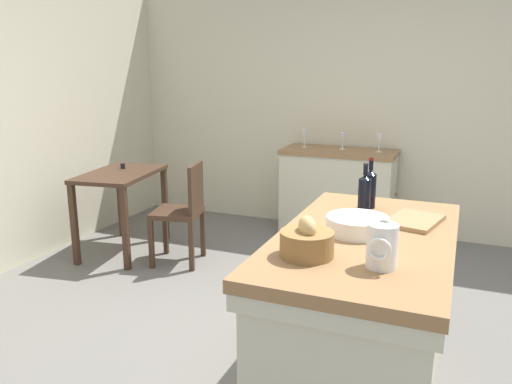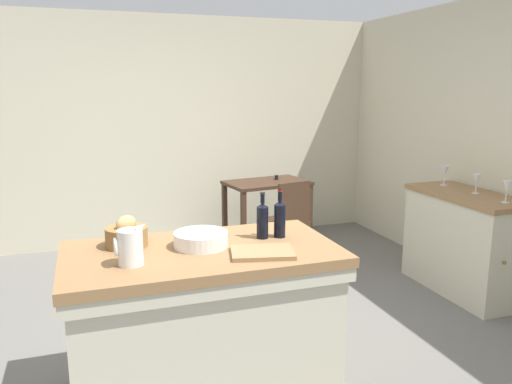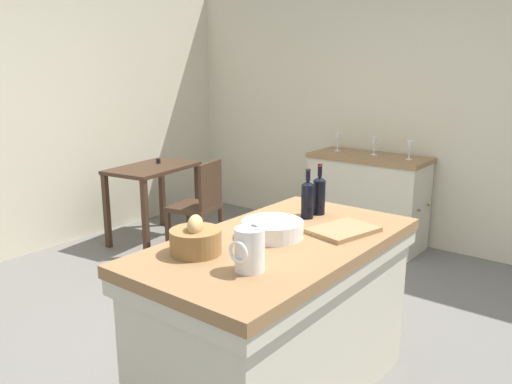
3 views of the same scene
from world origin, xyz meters
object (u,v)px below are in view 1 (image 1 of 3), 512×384
at_px(bread_basket, 307,242).
at_px(wine_bottle_amber, 364,193).
at_px(writing_desk, 121,185).
at_px(cutting_board, 414,221).
at_px(island_table, 362,309).
at_px(wooden_chair, 183,210).
at_px(side_cabinet, 338,193).
at_px(wine_glass_far_left, 379,140).
at_px(wine_bottle_dark, 370,188).
at_px(wine_glass_left, 343,138).
at_px(pitcher, 382,245).
at_px(wash_bowl, 357,225).
at_px(wine_glass_middle, 304,135).

xyz_separation_m(bread_basket, wine_bottle_amber, (0.80, -0.10, 0.05)).
height_order(writing_desk, cutting_board, cutting_board).
bearing_deg(island_table, wooden_chair, 54.95).
distance_m(side_cabinet, wine_glass_far_left, 0.69).
relative_size(island_table, wine_bottle_dark, 5.21).
bearing_deg(wine_glass_far_left, wine_bottle_dark, -172.39).
bearing_deg(side_cabinet, cutting_board, -157.18).
bearing_deg(wooden_chair, wine_glass_left, -39.78).
height_order(pitcher, wine_bottle_amber, wine_bottle_amber).
relative_size(wash_bowl, wine_glass_far_left, 1.78).
bearing_deg(wine_glass_left, wash_bowl, -165.38).
height_order(island_table, side_cabinet, side_cabinet).
height_order(wooden_chair, pitcher, pitcher).
xyz_separation_m(wine_bottle_dark, wine_glass_left, (2.08, 0.64, 0.00)).
bearing_deg(writing_desk, wooden_chair, -92.88).
relative_size(wine_bottle_amber, wine_glass_far_left, 1.62).
bearing_deg(pitcher, writing_desk, 56.81).
height_order(bread_basket, wine_bottle_amber, wine_bottle_amber).
bearing_deg(wash_bowl, wine_glass_left, 14.62).
bearing_deg(wine_glass_left, pitcher, -164.03).
bearing_deg(wine_glass_middle, island_table, -156.51).
height_order(side_cabinet, wine_glass_middle, wine_glass_middle).
height_order(cutting_board, wine_bottle_amber, wine_bottle_amber).
bearing_deg(wine_glass_left, writing_desk, 125.89).
xyz_separation_m(wooden_chair, wine_glass_left, (1.32, -1.10, 0.52)).
distance_m(island_table, side_cabinet, 2.64).
distance_m(wine_bottle_dark, wine_bottle_amber, 0.11).
distance_m(bread_basket, wine_glass_middle, 3.12).
distance_m(bread_basket, wine_bottle_dark, 0.92).
bearing_deg(wine_glass_middle, bread_basket, -162.70).
xyz_separation_m(island_table, pitcher, (-0.41, -0.14, 0.51)).
distance_m(wine_bottle_dark, wine_glass_middle, 2.32).
relative_size(wash_bowl, bread_basket, 1.31).
bearing_deg(wine_bottle_amber, island_table, -167.17).
height_order(wine_glass_far_left, wine_glass_left, wine_glass_far_left).
bearing_deg(wine_bottle_dark, writing_desk, 71.67).
relative_size(wooden_chair, pitcher, 3.89).
bearing_deg(side_cabinet, wine_glass_left, -19.04).
distance_m(island_table, pitcher, 0.67).
height_order(side_cabinet, wine_bottle_amber, wine_bottle_amber).
xyz_separation_m(island_table, wash_bowl, (0.01, 0.05, 0.45)).
xyz_separation_m(writing_desk, pitcher, (-1.72, -2.63, 0.35)).
bearing_deg(pitcher, cutting_board, -5.31).
distance_m(side_cabinet, cutting_board, 2.47).
bearing_deg(island_table, pitcher, -161.66).
xyz_separation_m(island_table, wooden_chair, (1.28, 1.82, 0.01)).
height_order(wash_bowl, bread_basket, bread_basket).
bearing_deg(pitcher, side_cabinet, 16.57).
bearing_deg(writing_desk, wine_bottle_amber, -110.72).
bearing_deg(wine_glass_far_left, pitcher, -170.63).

